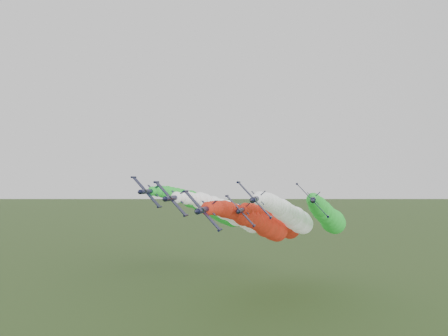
{
  "coord_description": "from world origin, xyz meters",
  "views": [
    {
      "loc": [
        17.84,
        -105.0,
        44.16
      ],
      "look_at": [
        -2.7,
        0.64,
        47.04
      ],
      "focal_mm": 35.0,
      "sensor_mm": 36.0,
      "label": 1
    }
  ],
  "objects": [
    {
      "name": "jet_lead",
      "position": [
        1.69,
        42.31,
        29.47
      ],
      "size": [
        17.92,
        90.0,
        21.57
      ],
      "rotation": [
        0.0,
        0.82,
        0.0
      ],
      "color": "black",
      "rests_on": "ground"
    },
    {
      "name": "jet_trail",
      "position": [
        5.81,
        71.52,
        27.14
      ],
      "size": [
        18.46,
        90.54,
        22.12
      ],
      "rotation": [
        0.0,
        0.82,
        0.0
      ],
      "color": "black",
      "rests_on": "ground"
    },
    {
      "name": "jet_inner_left",
      "position": [
        -9.08,
        53.89,
        31.42
      ],
      "size": [
        18.17,
        90.26,
        21.83
      ],
      "rotation": [
        0.0,
        0.82,
        0.0
      ],
      "color": "black",
      "rests_on": "ground"
    },
    {
      "name": "jet_outer_left",
      "position": [
        -19.27,
        65.73,
        32.44
      ],
      "size": [
        18.29,
        90.38,
        21.95
      ],
      "rotation": [
        0.0,
        0.82,
        0.0
      ],
      "color": "black",
      "rests_on": "ground"
    },
    {
      "name": "jet_inner_right",
      "position": [
        11.35,
        52.05,
        31.43
      ],
      "size": [
        17.9,
        89.98,
        21.55
      ],
      "rotation": [
        0.0,
        0.82,
        0.0
      ],
      "color": "black",
      "rests_on": "ground"
    },
    {
      "name": "jet_outer_right",
      "position": [
        24.68,
        64.75,
        30.54
      ],
      "size": [
        18.42,
        90.5,
        22.07
      ],
      "rotation": [
        0.0,
        0.82,
        0.0
      ],
      "color": "black",
      "rests_on": "ground"
    }
  ]
}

